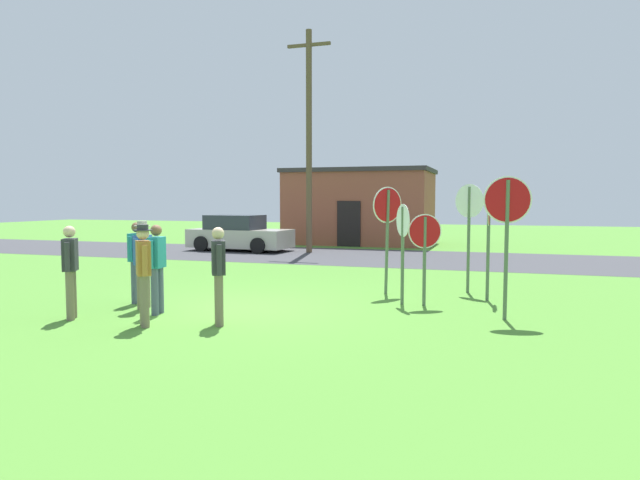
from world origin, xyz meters
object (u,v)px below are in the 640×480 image
person_in_blue (137,258)px  person_near_signs (143,259)px  stop_sign_tallest (507,221)px  person_with_sunhat (70,267)px  stop_sign_leaning_right (489,225)px  person_on_left (157,264)px  utility_pole (309,138)px  person_in_teal (219,270)px  stop_sign_low_front (425,244)px  person_in_dark_shirt (144,269)px  stop_sign_nearest (469,219)px  stop_sign_far_back (403,237)px  parked_car_on_street (239,234)px  stop_sign_rear_left (387,220)px

person_in_blue → person_near_signs: bearing=-45.0°
stop_sign_tallest → person_with_sunhat: 7.86m
stop_sign_leaning_right → person_on_left: stop_sign_leaning_right is taller
person_near_signs → utility_pole: bearing=93.4°
stop_sign_leaning_right → person_in_teal: bearing=-138.4°
stop_sign_tallest → stop_sign_leaning_right: 1.96m
stop_sign_low_front → person_near_signs: size_ratio=1.08×
utility_pole → person_on_left: utility_pole is taller
stop_sign_tallest → stop_sign_leaning_right: stop_sign_tallest is taller
stop_sign_tallest → person_on_left: stop_sign_tallest is taller
person_in_dark_shirt → person_on_left: bearing=112.0°
person_on_left → stop_sign_low_front: bearing=27.0°
person_in_dark_shirt → person_on_left: size_ratio=1.03×
stop_sign_leaning_right → stop_sign_low_front: stop_sign_leaning_right is taller
utility_pole → person_near_signs: (0.73, -12.22, -3.66)m
utility_pole → stop_sign_nearest: size_ratio=3.55×
stop_sign_leaning_right → person_in_dark_shirt: bearing=-141.9°
stop_sign_far_back → person_in_dark_shirt: stop_sign_far_back is taller
parked_car_on_street → stop_sign_tallest: size_ratio=1.71×
stop_sign_low_front → person_with_sunhat: bearing=-151.2°
stop_sign_rear_left → stop_sign_low_front: bearing=-49.4°
stop_sign_rear_left → person_in_dark_shirt: 5.63m
person_with_sunhat → person_on_left: (1.22, 0.86, 0.00)m
person_near_signs → stop_sign_nearest: bearing=33.2°
utility_pole → person_in_teal: (2.86, -13.09, -3.70)m
parked_car_on_street → stop_sign_tallest: bearing=-46.0°
person_in_teal → stop_sign_nearest: bearing=51.0°
stop_sign_tallest → stop_sign_rear_left: size_ratio=1.05×
stop_sign_rear_left → stop_sign_far_back: bearing=-64.2°
person_in_teal → stop_sign_low_front: bearing=42.6°
stop_sign_low_front → stop_sign_nearest: bearing=68.5°
stop_sign_tallest → person_in_dark_shirt: size_ratio=1.48×
person_in_teal → person_near_signs: bearing=157.8°
utility_pole → stop_sign_far_back: 12.03m
parked_car_on_street → person_on_left: (4.40, -12.46, 0.26)m
stop_sign_tallest → person_in_blue: 7.37m
person_near_signs → stop_sign_far_back: bearing=23.0°
stop_sign_rear_left → person_on_left: (-3.69, -3.55, -0.74)m
parked_car_on_street → stop_sign_tallest: stop_sign_tallest is taller
stop_sign_tallest → person_in_dark_shirt: (-5.86, -2.40, -0.80)m
stop_sign_leaning_right → person_with_sunhat: (-7.12, -4.23, -0.67)m
stop_sign_low_front → person_on_left: stop_sign_low_front is taller
stop_sign_nearest → person_in_dark_shirt: (-5.06, -5.28, -0.74)m
stop_sign_nearest → stop_sign_rear_left: bearing=-156.4°
person_in_teal → person_in_blue: 2.94m
person_in_dark_shirt → person_in_blue: bearing=128.4°
parked_car_on_street → stop_sign_low_front: stop_sign_low_front is taller
stop_sign_tallest → person_near_signs: stop_sign_tallest is taller
person_on_left → person_in_blue: same height
parked_car_on_street → person_in_dark_shirt: bearing=-70.4°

